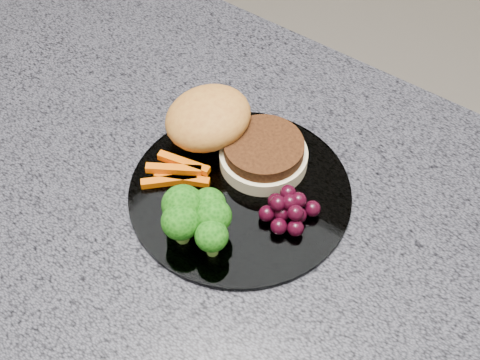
# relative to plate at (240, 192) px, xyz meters

# --- Properties ---
(countertop) EXTENTS (1.20, 0.60, 0.04)m
(countertop) POSITION_rel_plate_xyz_m (0.04, -0.01, -0.02)
(countertop) COLOR #494953
(countertop) RESTS_ON island_cabinet
(plate) EXTENTS (0.26, 0.26, 0.01)m
(plate) POSITION_rel_plate_xyz_m (0.00, 0.00, 0.00)
(plate) COLOR white
(plate) RESTS_ON countertop
(burger) EXTENTS (0.21, 0.14, 0.06)m
(burger) POSITION_rel_plate_xyz_m (-0.05, 0.05, 0.03)
(burger) COLOR beige
(burger) RESTS_ON plate
(carrot_sticks) EXTENTS (0.07, 0.07, 0.02)m
(carrot_sticks) POSITION_rel_plate_xyz_m (-0.07, -0.03, 0.01)
(carrot_sticks) COLOR #D65603
(carrot_sticks) RESTS_ON plate
(broccoli) EXTENTS (0.09, 0.08, 0.06)m
(broccoli) POSITION_rel_plate_xyz_m (-0.00, -0.07, 0.03)
(broccoli) COLOR #5E8F34
(broccoli) RESTS_ON plate
(grape_bunch) EXTENTS (0.06, 0.06, 0.03)m
(grape_bunch) POSITION_rel_plate_xyz_m (0.07, 0.00, 0.02)
(grape_bunch) COLOR black
(grape_bunch) RESTS_ON plate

